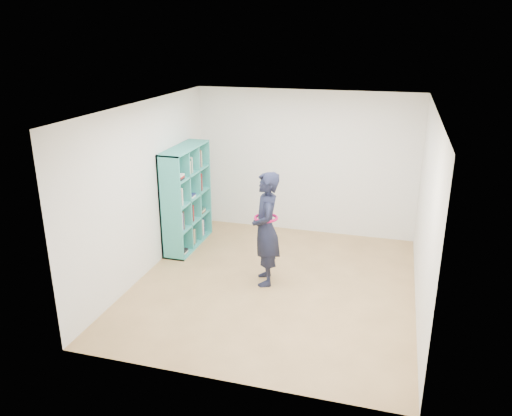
# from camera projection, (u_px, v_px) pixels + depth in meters

# --- Properties ---
(floor) EXTENTS (4.50, 4.50, 0.00)m
(floor) POSITION_uv_depth(u_px,v_px,m) (274.00, 284.00, 7.37)
(floor) COLOR olive
(floor) RESTS_ON ground
(ceiling) EXTENTS (4.50, 4.50, 0.00)m
(ceiling) POSITION_uv_depth(u_px,v_px,m) (277.00, 107.00, 6.51)
(ceiling) COLOR white
(ceiling) RESTS_ON wall_back
(wall_left) EXTENTS (0.02, 4.50, 2.60)m
(wall_left) POSITION_uv_depth(u_px,v_px,m) (146.00, 190.00, 7.46)
(wall_left) COLOR white
(wall_left) RESTS_ON floor
(wall_right) EXTENTS (0.02, 4.50, 2.60)m
(wall_right) POSITION_uv_depth(u_px,v_px,m) (426.00, 215.00, 6.43)
(wall_right) COLOR white
(wall_right) RESTS_ON floor
(wall_back) EXTENTS (4.00, 0.02, 2.60)m
(wall_back) POSITION_uv_depth(u_px,v_px,m) (305.00, 163.00, 8.98)
(wall_back) COLOR white
(wall_back) RESTS_ON floor
(wall_front) EXTENTS (4.00, 0.02, 2.60)m
(wall_front) POSITION_uv_depth(u_px,v_px,m) (221.00, 271.00, 4.90)
(wall_front) COLOR white
(wall_front) RESTS_ON floor
(bookshelf) EXTENTS (0.38, 1.31, 1.75)m
(bookshelf) POSITION_uv_depth(u_px,v_px,m) (185.00, 199.00, 8.48)
(bookshelf) COLOR teal
(bookshelf) RESTS_ON floor
(person) EXTENTS (0.58, 0.71, 1.69)m
(person) POSITION_uv_depth(u_px,v_px,m) (266.00, 229.00, 7.18)
(person) COLOR black
(person) RESTS_ON floor
(smartphone) EXTENTS (0.05, 0.07, 0.12)m
(smartphone) POSITION_uv_depth(u_px,v_px,m) (256.00, 220.00, 7.22)
(smartphone) COLOR silver
(smartphone) RESTS_ON person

